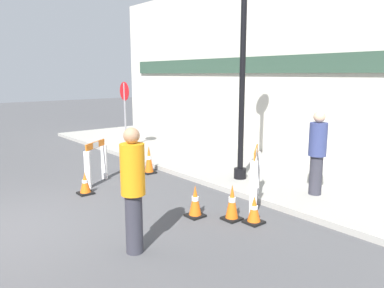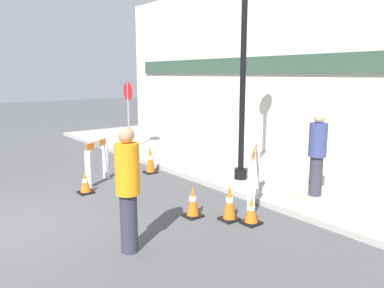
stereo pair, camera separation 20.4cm
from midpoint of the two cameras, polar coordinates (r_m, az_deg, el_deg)
sidewalk_slab at (r=9.95m, az=8.39°, el=-3.84°), size 18.00×3.58×0.11m
storefront_facade at (r=11.10m, az=15.35°, el=11.44°), size 18.00×0.22×5.50m
streetlamp_post at (r=8.57m, az=7.12°, el=15.43°), size 0.44×0.44×4.86m
stop_sign at (r=12.42m, az=-10.68°, el=6.01°), size 0.60×0.06×2.16m
barricade_0 at (r=7.25m, az=8.81°, el=-4.69°), size 0.65×0.80×1.15m
barricade_1 at (r=8.99m, az=-15.04°, el=-2.52°), size 0.59×0.75×0.99m
traffic_cone_0 at (r=9.68m, az=-7.17°, el=-2.44°), size 0.30×0.30×0.72m
traffic_cone_1 at (r=6.75m, az=-0.39°, el=-8.78°), size 0.30×0.30×0.58m
traffic_cone_2 at (r=8.33m, az=-16.66°, el=-5.82°), size 0.30×0.30×0.48m
traffic_cone_3 at (r=6.63m, az=5.24°, el=-8.93°), size 0.30×0.30×0.64m
traffic_cone_4 at (r=6.55m, az=8.55°, el=-9.95°), size 0.30×0.30×0.49m
person_worker at (r=5.31m, az=-10.07°, el=-6.39°), size 0.48×0.48×1.81m
person_pedestrian at (r=7.83m, az=17.85°, el=-0.91°), size 0.48×0.48×1.70m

